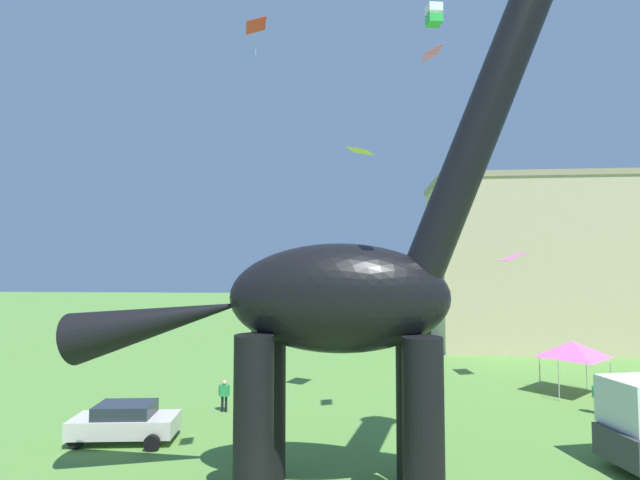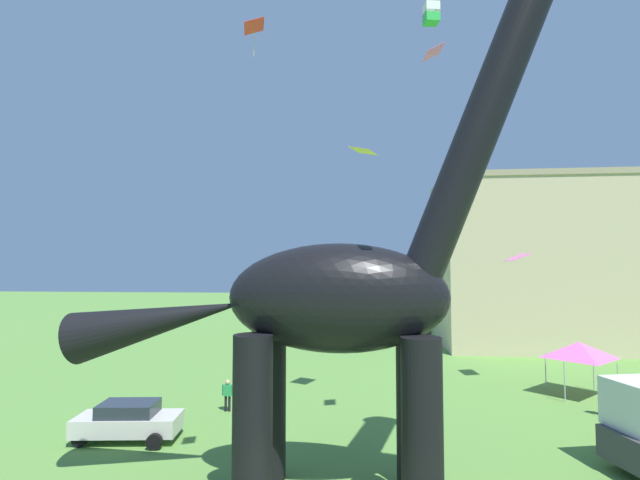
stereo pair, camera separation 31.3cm
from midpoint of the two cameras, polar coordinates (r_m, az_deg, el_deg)
The scene contains 11 objects.
dinosaur_sculpture at distance 15.15m, azimuth 1.34°, elevation -7.00°, with size 16.42×3.48×17.17m.
parked_sedan_left at distance 22.41m, azimuth -22.92°, elevation -19.59°, with size 4.38×2.28×1.55m.
person_strolling_adult at distance 25.15m, azimuth -11.88°, elevation -17.63°, with size 0.58×0.26×1.55m.
person_near_flyer at distance 27.77m, azimuth 30.35°, elevation -15.80°, with size 0.60×0.27×1.61m.
festival_canopy_tent at distance 30.87m, azimuth 28.00°, elevation -11.58°, with size 3.15×3.15×3.00m.
kite_apex at distance 24.72m, azimuth 4.55°, elevation 10.67°, with size 1.56×1.78×0.28m.
kite_mid_right at distance 13.77m, azimuth 12.94°, elevation 25.03°, with size 0.42×0.42×0.51m.
kite_high_right at distance 20.35m, azimuth 12.96°, elevation 21.19°, with size 0.78×1.07×0.35m.
kite_near_high at distance 14.98m, azimuth -8.41°, elevation 24.26°, with size 0.74×0.89×1.00m.
kite_drifting at distance 31.43m, azimuth 21.97°, elevation -1.93°, with size 1.41×1.83×0.47m.
background_building_block at distance 47.39m, azimuth 23.76°, elevation -2.51°, with size 17.41×10.45×15.24m.
Camera 1 is at (0.99, -11.42, 7.17)m, focal length 26.43 mm.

